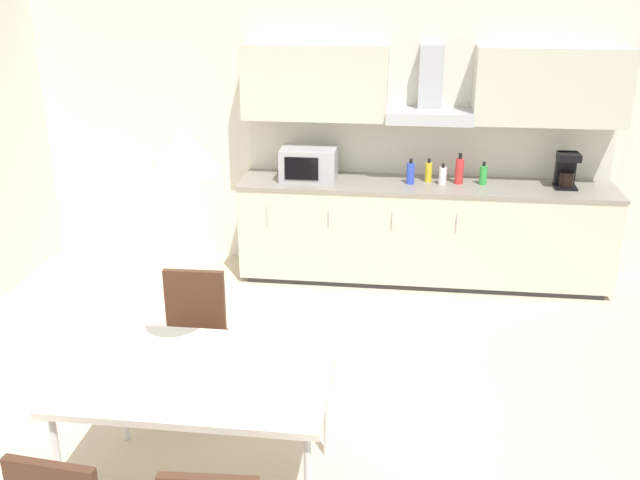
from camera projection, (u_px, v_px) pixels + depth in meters
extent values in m
cube|color=beige|center=(277.00, 433.00, 4.29)|extent=(8.00, 8.18, 0.02)
cube|color=silver|center=(329.00, 123.00, 6.39)|extent=(6.40, 0.10, 2.64)
cube|color=#333333|center=(421.00, 275.00, 6.42)|extent=(3.06, 0.56, 0.05)
cube|color=beige|center=(423.00, 231.00, 6.27)|extent=(3.19, 0.61, 0.81)
cube|color=gray|center=(426.00, 185.00, 6.12)|extent=(3.21, 0.63, 0.03)
cube|color=silver|center=(267.00, 214.00, 6.05)|extent=(0.01, 0.01, 0.14)
cube|color=silver|center=(329.00, 217.00, 5.99)|extent=(0.01, 0.01, 0.14)
cube|color=silver|center=(393.00, 220.00, 5.93)|extent=(0.01, 0.01, 0.14)
cube|color=silver|center=(457.00, 222.00, 5.87)|extent=(0.01, 0.01, 0.14)
cube|color=silver|center=(427.00, 148.00, 6.30)|extent=(3.19, 0.02, 0.48)
cube|color=beige|center=(315.00, 82.00, 6.06)|extent=(1.24, 0.34, 0.63)
cube|color=beige|center=(551.00, 86.00, 5.83)|extent=(1.24, 0.34, 0.63)
cube|color=#B7BABF|center=(429.00, 116.00, 6.02)|extent=(0.72, 0.40, 0.10)
cube|color=#B7BABF|center=(431.00, 79.00, 6.02)|extent=(0.20, 0.16, 0.58)
cube|color=#ADADB2|center=(309.00, 164.00, 6.18)|extent=(0.48, 0.34, 0.28)
cube|color=black|center=(301.00, 169.00, 6.02)|extent=(0.29, 0.01, 0.20)
cube|color=black|center=(565.00, 187.00, 5.98)|extent=(0.18, 0.18, 0.02)
cylinder|color=black|center=(566.00, 179.00, 5.94)|extent=(0.12, 0.12, 0.12)
cube|color=black|center=(565.00, 169.00, 5.98)|extent=(0.16, 0.08, 0.30)
cube|color=black|center=(569.00, 157.00, 5.87)|extent=(0.18, 0.16, 0.06)
cylinder|color=green|center=(483.00, 175.00, 6.06)|extent=(0.06, 0.06, 0.16)
cylinder|color=black|center=(484.00, 164.00, 6.02)|extent=(0.03, 0.03, 0.04)
cylinder|color=white|center=(443.00, 176.00, 6.06)|extent=(0.07, 0.07, 0.15)
cylinder|color=black|center=(443.00, 166.00, 6.02)|extent=(0.03, 0.03, 0.03)
cylinder|color=red|center=(459.00, 171.00, 6.07)|extent=(0.07, 0.07, 0.22)
cylinder|color=black|center=(460.00, 156.00, 6.02)|extent=(0.03, 0.03, 0.05)
cylinder|color=blue|center=(410.00, 173.00, 6.07)|extent=(0.07, 0.07, 0.18)
cylinder|color=black|center=(411.00, 161.00, 6.03)|extent=(0.03, 0.03, 0.04)
cylinder|color=yellow|center=(428.00, 172.00, 6.13)|extent=(0.06, 0.06, 0.17)
cylinder|color=black|center=(429.00, 161.00, 6.10)|extent=(0.02, 0.02, 0.04)
cube|color=silver|center=(200.00, 374.00, 3.54)|extent=(1.31, 0.88, 0.04)
cylinder|color=silver|center=(60.00, 476.00, 3.39)|extent=(0.04, 0.04, 0.70)
cylinder|color=silver|center=(122.00, 388.00, 4.10)|extent=(0.04, 0.04, 0.70)
cylinder|color=silver|center=(327.00, 402.00, 3.96)|extent=(0.04, 0.04, 0.70)
cube|color=#4C2D1E|center=(189.00, 345.00, 4.36)|extent=(0.41, 0.41, 0.04)
cube|color=#4C2D1E|center=(195.00, 300.00, 4.45)|extent=(0.38, 0.05, 0.40)
cylinder|color=silver|center=(212.00, 395.00, 4.27)|extent=(0.02, 0.02, 0.43)
cylinder|color=silver|center=(157.00, 392.00, 4.30)|extent=(0.02, 0.02, 0.43)
cylinder|color=silver|center=(225.00, 366.00, 4.59)|extent=(0.02, 0.02, 0.43)
cylinder|color=silver|center=(173.00, 363.00, 4.62)|extent=(0.02, 0.02, 0.43)
cone|color=silver|center=(184.00, 149.00, 3.14)|extent=(0.32, 0.32, 0.22)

